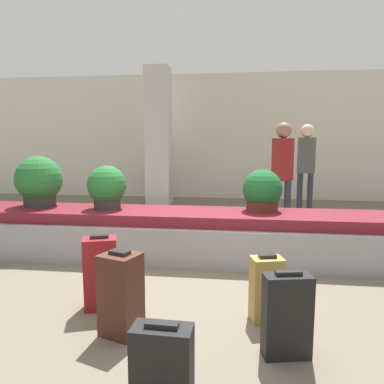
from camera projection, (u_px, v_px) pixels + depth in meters
ground_plane at (174, 300)px, 3.63m from camera, size 18.00×18.00×0.00m
back_wall at (217, 137)px, 9.69m from camera, size 18.00×0.06×3.20m
carousel at (192, 235)px, 4.88m from camera, size 8.71×0.96×0.62m
pillar at (159, 137)px, 8.80m from camera, size 0.56×0.56×3.20m
suitcase_0 at (267, 289)px, 3.19m from camera, size 0.30×0.25×0.58m
suitcase_1 at (287, 316)px, 2.65m from camera, size 0.36×0.22×0.64m
suitcase_3 at (101, 273)px, 3.41m from camera, size 0.35×0.29×0.69m
suitcase_5 at (121, 294)px, 2.96m from camera, size 0.36×0.34×0.69m
suitcase_6 at (162, 363)px, 2.21m from camera, size 0.37×0.20×0.49m
potted_plant_0 at (107, 187)px, 4.98m from camera, size 0.51×0.51×0.58m
potted_plant_1 at (262, 191)px, 4.84m from camera, size 0.51×0.51×0.54m
potted_plant_2 at (39, 182)px, 5.18m from camera, size 0.64×0.64×0.69m
traveler_0 at (282, 166)px, 6.11m from camera, size 0.36×0.34×1.81m
traveler_1 at (306, 161)px, 7.35m from camera, size 0.32×0.26×1.83m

